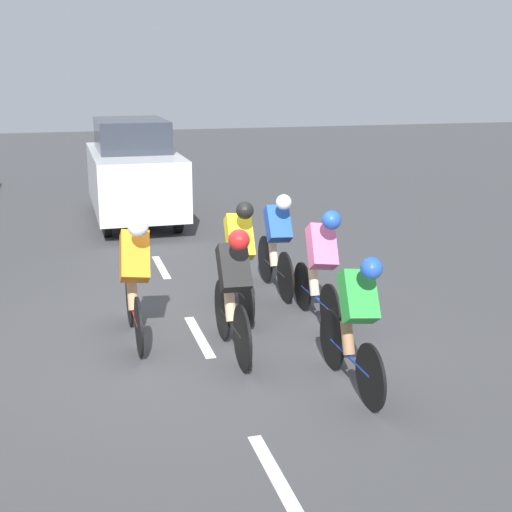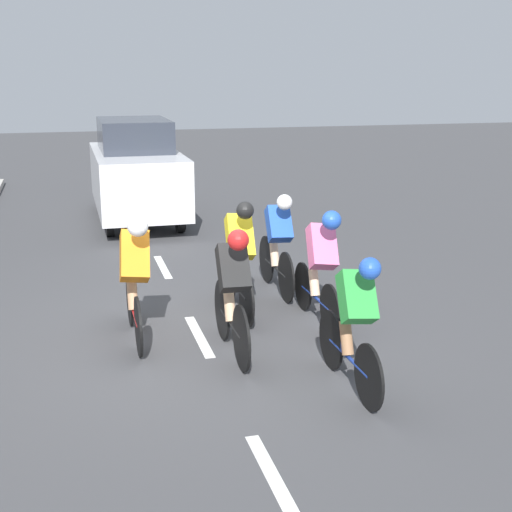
{
  "view_description": "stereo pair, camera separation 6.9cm",
  "coord_description": "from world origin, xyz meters",
  "px_view_note": "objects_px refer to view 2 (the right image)",
  "views": [
    {
      "loc": [
        1.49,
        7.78,
        3.12
      ],
      "look_at": [
        -0.71,
        -0.15,
        0.95
      ],
      "focal_mm": 50.0,
      "sensor_mm": 36.0,
      "label": 1
    },
    {
      "loc": [
        1.42,
        7.8,
        3.12
      ],
      "look_at": [
        -0.71,
        -0.15,
        0.95
      ],
      "focal_mm": 50.0,
      "sensor_mm": 36.0,
      "label": 2
    }
  ],
  "objects_px": {
    "cyclist_pink": "(321,263)",
    "support_car": "(136,171)",
    "cyclist_yellow": "(239,255)",
    "cyclist_green": "(355,319)",
    "cyclist_black": "(233,289)",
    "cyclist_blue": "(278,241)",
    "cyclist_orange": "(135,275)"
  },
  "relations": [
    {
      "from": "cyclist_pink",
      "to": "support_car",
      "type": "bearing_deg",
      "value": -77.48
    },
    {
      "from": "cyclist_yellow",
      "to": "support_car",
      "type": "relative_size",
      "value": 0.41
    },
    {
      "from": "cyclist_yellow",
      "to": "support_car",
      "type": "height_order",
      "value": "support_car"
    },
    {
      "from": "cyclist_yellow",
      "to": "cyclist_green",
      "type": "height_order",
      "value": "cyclist_yellow"
    },
    {
      "from": "cyclist_green",
      "to": "cyclist_black",
      "type": "xyz_separation_m",
      "value": [
        0.95,
        -1.17,
        0.03
      ]
    },
    {
      "from": "cyclist_blue",
      "to": "cyclist_green",
      "type": "xyz_separation_m",
      "value": [
        0.2,
        3.26,
        -0.01
      ]
    },
    {
      "from": "cyclist_yellow",
      "to": "cyclist_blue",
      "type": "height_order",
      "value": "cyclist_yellow"
    },
    {
      "from": "cyclist_green",
      "to": "cyclist_black",
      "type": "relative_size",
      "value": 0.98
    },
    {
      "from": "cyclist_green",
      "to": "cyclist_black",
      "type": "bearing_deg",
      "value": -50.89
    },
    {
      "from": "cyclist_black",
      "to": "cyclist_orange",
      "type": "bearing_deg",
      "value": -35.8
    },
    {
      "from": "cyclist_blue",
      "to": "cyclist_black",
      "type": "relative_size",
      "value": 1.01
    },
    {
      "from": "cyclist_yellow",
      "to": "cyclist_blue",
      "type": "xyz_separation_m",
      "value": [
        -0.76,
        -0.79,
        -0.04
      ]
    },
    {
      "from": "cyclist_yellow",
      "to": "cyclist_black",
      "type": "distance_m",
      "value": 1.36
    },
    {
      "from": "cyclist_orange",
      "to": "cyclist_pink",
      "type": "distance_m",
      "value": 2.28
    },
    {
      "from": "cyclist_yellow",
      "to": "cyclist_black",
      "type": "relative_size",
      "value": 1.02
    },
    {
      "from": "cyclist_orange",
      "to": "support_car",
      "type": "xyz_separation_m",
      "value": [
        -0.74,
        -6.95,
        0.24
      ]
    },
    {
      "from": "cyclist_pink",
      "to": "cyclist_black",
      "type": "height_order",
      "value": "cyclist_black"
    },
    {
      "from": "support_car",
      "to": "cyclist_blue",
      "type": "bearing_deg",
      "value": 104.14
    },
    {
      "from": "cyclist_orange",
      "to": "cyclist_pink",
      "type": "bearing_deg",
      "value": -179.9
    },
    {
      "from": "cyclist_green",
      "to": "cyclist_black",
      "type": "height_order",
      "value": "cyclist_black"
    },
    {
      "from": "cyclist_blue",
      "to": "cyclist_orange",
      "type": "height_order",
      "value": "cyclist_orange"
    },
    {
      "from": "cyclist_green",
      "to": "cyclist_pink",
      "type": "xyz_separation_m",
      "value": [
        -0.34,
        -1.89,
        0.05
      ]
    },
    {
      "from": "cyclist_orange",
      "to": "cyclist_yellow",
      "type": "bearing_deg",
      "value": -156.96
    },
    {
      "from": "cyclist_pink",
      "to": "cyclist_black",
      "type": "xyz_separation_m",
      "value": [
        1.29,
        0.72,
        -0.02
      ]
    },
    {
      "from": "cyclist_orange",
      "to": "cyclist_pink",
      "type": "xyz_separation_m",
      "value": [
        -2.28,
        -0.0,
        -0.02
      ]
    },
    {
      "from": "cyclist_yellow",
      "to": "cyclist_pink",
      "type": "distance_m",
      "value": 1.07
    },
    {
      "from": "cyclist_pink",
      "to": "support_car",
      "type": "xyz_separation_m",
      "value": [
        1.54,
        -6.94,
        0.26
      ]
    },
    {
      "from": "cyclist_blue",
      "to": "cyclist_orange",
      "type": "xyz_separation_m",
      "value": [
        2.14,
        1.38,
        0.06
      ]
    },
    {
      "from": "cyclist_pink",
      "to": "cyclist_blue",
      "type": "bearing_deg",
      "value": -84.22
    },
    {
      "from": "cyclist_blue",
      "to": "cyclist_green",
      "type": "relative_size",
      "value": 1.04
    },
    {
      "from": "cyclist_green",
      "to": "cyclist_orange",
      "type": "bearing_deg",
      "value": -44.11
    },
    {
      "from": "support_car",
      "to": "cyclist_black",
      "type": "bearing_deg",
      "value": 91.92
    }
  ]
}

